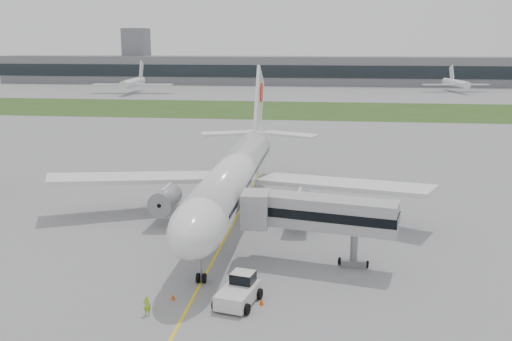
# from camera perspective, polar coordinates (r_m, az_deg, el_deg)

# --- Properties ---
(ground) EXTENTS (600.00, 600.00, 0.00)m
(ground) POSITION_cam_1_polar(r_m,az_deg,el_deg) (66.92, -2.65, -5.95)
(ground) COLOR gray
(ground) RESTS_ON ground
(apron_markings) EXTENTS (70.00, 70.00, 0.04)m
(apron_markings) POSITION_cam_1_polar(r_m,az_deg,el_deg) (62.28, -3.45, -7.42)
(apron_markings) COLOR yellow
(apron_markings) RESTS_ON ground
(grass_strip) EXTENTS (600.00, 50.00, 0.02)m
(grass_strip) POSITION_cam_1_polar(r_m,az_deg,el_deg) (183.98, 3.84, 6.08)
(grass_strip) COLOR #294B1C
(grass_strip) RESTS_ON ground
(terminal_building) EXTENTS (320.00, 22.30, 14.00)m
(terminal_building) POSITION_cam_1_polar(r_m,az_deg,el_deg) (292.82, 5.23, 9.93)
(terminal_building) COLOR gray
(terminal_building) RESTS_ON ground
(control_tower) EXTENTS (12.00, 12.00, 56.00)m
(control_tower) POSITION_cam_1_polar(r_m,az_deg,el_deg) (312.01, -11.72, 8.61)
(control_tower) COLOR gray
(control_tower) RESTS_ON ground
(airliner) EXTENTS (48.13, 53.95, 17.88)m
(airliner) POSITION_cam_1_polar(r_m,az_deg,el_deg) (69.99, -2.01, -0.28)
(airliner) COLOR white
(airliner) RESTS_ON ground
(pushback_tug) EXTENTS (3.90, 5.04, 2.35)m
(pushback_tug) POSITION_cam_1_polar(r_m,az_deg,el_deg) (48.91, -1.68, -11.89)
(pushback_tug) COLOR silver
(pushback_tug) RESTS_ON ground
(jet_bridge) EXTENTS (15.34, 6.11, 6.99)m
(jet_bridge) POSITION_cam_1_polar(r_m,az_deg,el_deg) (55.83, 5.76, -4.27)
(jet_bridge) COLOR #A9AAAC
(jet_bridge) RESTS_ON ground
(safety_cone_left) EXTENTS (0.39, 0.39, 0.53)m
(safety_cone_left) POSITION_cam_1_polar(r_m,az_deg,el_deg) (50.18, -8.32, -12.39)
(safety_cone_left) COLOR #E14C0B
(safety_cone_left) RESTS_ON ground
(safety_cone_right) EXTENTS (0.42, 0.42, 0.57)m
(safety_cone_right) POSITION_cam_1_polar(r_m,az_deg,el_deg) (48.79, 0.56, -12.98)
(safety_cone_right) COLOR #E14C0B
(safety_cone_right) RESTS_ON ground
(ground_crew_near) EXTENTS (0.62, 0.42, 1.67)m
(ground_crew_near) POSITION_cam_1_polar(r_m,az_deg,el_deg) (47.72, -10.86, -13.12)
(ground_crew_near) COLOR #96C921
(ground_crew_near) RESTS_ON ground
(distant_aircraft_left) EXTENTS (35.80, 32.20, 12.80)m
(distant_aircraft_left) POSITION_cam_1_polar(r_m,az_deg,el_deg) (247.61, -12.18, 7.55)
(distant_aircraft_left) COLOR white
(distant_aircraft_left) RESTS_ON ground
(distant_aircraft_right) EXTENTS (32.21, 29.46, 10.88)m
(distant_aircraft_right) POSITION_cam_1_polar(r_m,az_deg,el_deg) (263.63, 19.28, 7.43)
(distant_aircraft_right) COLOR white
(distant_aircraft_right) RESTS_ON ground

